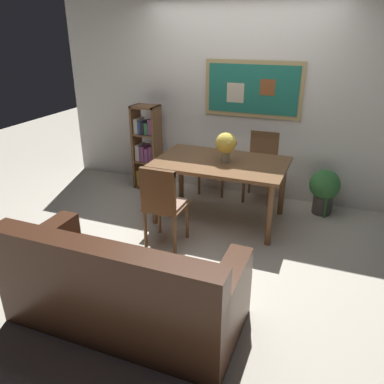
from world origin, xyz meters
The scene contains 10 objects.
ground_plane centered at (0.00, 0.00, 0.00)m, with size 12.00×12.00×0.00m, color beige.
wall_back_with_painting centered at (0.00, 1.39, 1.30)m, with size 5.20×0.14×2.60m.
dining_table centered at (0.06, 0.44, 0.65)m, with size 1.52×0.96×0.74m.
dining_chair_near_left centered at (-0.30, -0.40, 0.54)m, with size 0.40×0.41×0.91m.
dining_chair_far_right centered at (0.38, 1.25, 0.54)m, with size 0.40×0.41×0.91m.
dining_chair_far_left centered at (-0.27, 1.30, 0.54)m, with size 0.40×0.41×0.91m.
leather_couch centered at (-0.10, -1.56, 0.31)m, with size 1.80×0.84×0.84m.
bookshelf centered at (-1.23, 1.04, 0.56)m, with size 0.36×0.28×1.19m.
potted_ivy centered at (1.22, 1.05, 0.33)m, with size 0.37×0.37×0.58m.
flower_vase centered at (0.11, 0.45, 0.95)m, with size 0.25×0.24×0.34m.
Camera 1 is at (1.30, -3.64, 2.18)m, focal length 35.98 mm.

